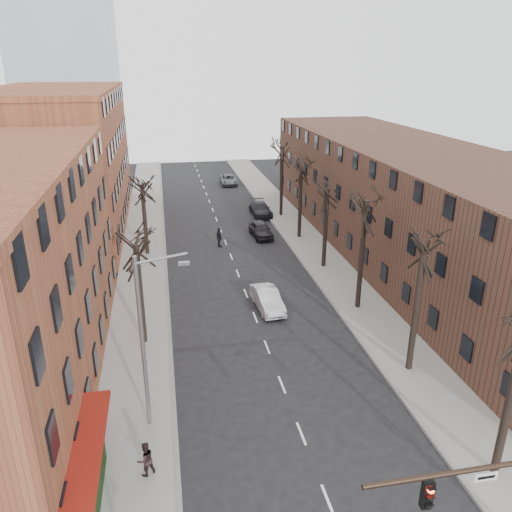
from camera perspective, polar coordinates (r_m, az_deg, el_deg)
sidewalk_left at (r=48.64m, az=-12.73°, el=0.63°), size 4.00×90.00×0.15m
sidewalk_right at (r=50.51m, az=5.68°, el=1.84°), size 4.00×90.00×0.15m
building_left_far at (r=56.43m, az=-21.37°, el=9.85°), size 12.00×28.00×14.00m
building_right at (r=47.58m, az=16.95°, el=6.00°), size 12.00×50.00×10.00m
awning_left at (r=23.91m, az=-17.86°, el=-24.64°), size 1.20×7.00×0.15m
hedge at (r=22.77m, az=-18.62°, el=-25.28°), size 0.80×6.00×1.00m
tree_right_a at (r=25.98m, az=25.51°, el=-21.50°), size 5.20×5.20×10.00m
tree_right_b at (r=31.19m, az=17.00°, el=-12.35°), size 5.20×5.20×10.80m
tree_right_c at (r=37.40m, az=11.49°, el=-5.86°), size 5.20×5.20×11.60m
tree_right_d at (r=44.19m, az=7.70°, el=-1.26°), size 5.20×5.20×10.00m
tree_right_e at (r=51.33m, az=4.94°, el=2.10°), size 5.20×5.20×10.80m
tree_right_f at (r=58.70m, az=2.86°, el=4.63°), size 5.20×5.20×11.60m
tree_left_a at (r=33.24m, az=-12.59°, el=-9.64°), size 5.20×5.20×9.50m
tree_left_b at (r=47.72m, az=-12.27°, el=0.17°), size 5.20×5.20×9.50m
streetlight at (r=23.79m, az=-12.50°, el=-8.97°), size 2.45×0.22×9.03m
silver_sedan at (r=36.30m, az=1.31°, el=-4.97°), size 1.93×4.61×1.48m
parked_car_near at (r=51.21m, az=0.55°, el=3.05°), size 2.12×4.63×1.54m
parked_car_mid at (r=58.66m, az=0.52°, el=5.40°), size 2.18×5.16×1.49m
parked_car_far at (r=74.16m, az=-3.14°, el=8.70°), size 2.54×5.07×1.38m
pedestrian_b at (r=23.49m, az=-12.53°, el=-21.72°), size 0.98×0.91×1.62m
pedestrian_crossing at (r=48.37m, az=-4.22°, el=2.14°), size 0.77×1.24×1.97m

